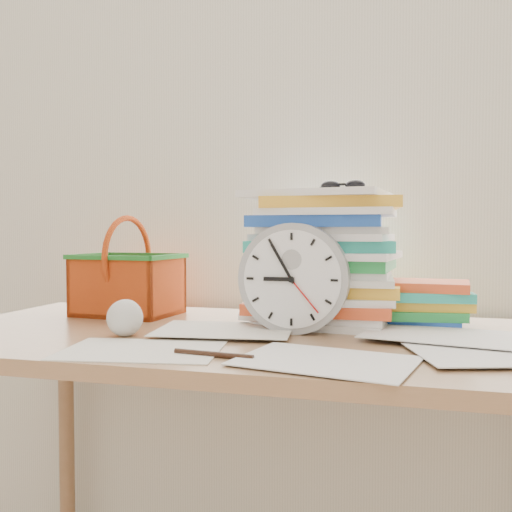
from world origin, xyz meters
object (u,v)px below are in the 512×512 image
(paper_stack, at_px, (323,258))
(basket, at_px, (128,267))
(clock, at_px, (294,278))
(book_stack, at_px, (419,303))
(desk, at_px, (249,367))

(paper_stack, height_order, basket, paper_stack)
(clock, height_order, book_stack, clock)
(book_stack, relative_size, basket, 0.98)
(paper_stack, bearing_deg, basket, 179.20)
(paper_stack, height_order, book_stack, paper_stack)
(basket, bearing_deg, clock, -13.28)
(clock, relative_size, book_stack, 0.94)
(desk, relative_size, book_stack, 5.68)
(paper_stack, distance_m, basket, 0.51)
(clock, bearing_deg, paper_stack, 74.59)
(desk, height_order, basket, basket)
(desk, xyz_separation_m, book_stack, (0.35, 0.18, 0.13))
(clock, bearing_deg, book_stack, 32.82)
(clock, bearing_deg, desk, -170.55)
(desk, distance_m, clock, 0.21)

